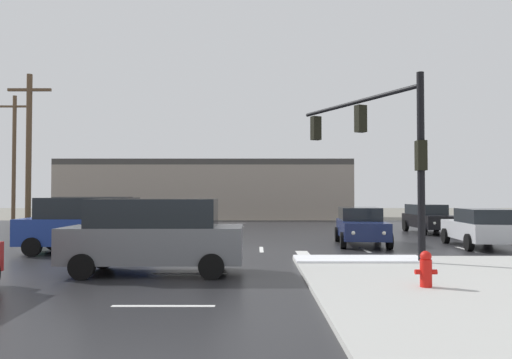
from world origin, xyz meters
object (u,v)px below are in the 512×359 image
at_px(suv_green, 92,217).
at_px(sedan_silver, 479,227).
at_px(utility_pole_distant, 13,157).
at_px(traffic_signal_mast, 379,139).
at_px(sedan_black, 428,218).
at_px(utility_pole_far, 27,151).
at_px(suv_blue, 87,224).
at_px(fire_hydrant, 425,269).
at_px(sedan_navy, 360,225).
at_px(suv_grey, 153,234).

distance_m(suv_green, sedan_silver, 17.25).
bearing_deg(utility_pole_distant, traffic_signal_mast, -43.05).
bearing_deg(sedan_black, utility_pole_far, -83.61).
bearing_deg(sedan_silver, utility_pole_far, 80.61).
bearing_deg(sedan_silver, suv_blue, 101.89).
bearing_deg(traffic_signal_mast, utility_pole_distant, 20.83).
height_order(suv_green, sedan_silver, suv_green).
xyz_separation_m(sedan_black, utility_pole_distant, (-27.50, 9.07, 4.10)).
relative_size(fire_hydrant, sedan_silver, 0.17).
height_order(sedan_navy, utility_pole_far, utility_pole_far).
relative_size(fire_hydrant, utility_pole_distant, 0.08).
relative_size(fire_hydrant, utility_pole_far, 0.10).
xyz_separation_m(sedan_black, sedan_navy, (-5.15, -6.57, 0.00)).
relative_size(traffic_signal_mast, sedan_navy, 1.28).
height_order(traffic_signal_mast, suv_blue, traffic_signal_mast).
xyz_separation_m(utility_pole_far, utility_pole_distant, (-6.33, 11.72, 0.60)).
bearing_deg(utility_pole_far, fire_hydrant, -43.52).
bearing_deg(suv_grey, suv_green, -65.15).
height_order(fire_hydrant, sedan_silver, sedan_silver).
relative_size(suv_grey, utility_pole_far, 0.59).
height_order(fire_hydrant, suv_grey, suv_grey).
height_order(suv_blue, utility_pole_distant, utility_pole_distant).
bearing_deg(utility_pole_far, sedan_black, 7.14).
distance_m(sedan_silver, utility_pole_distant, 32.04).
bearing_deg(fire_hydrant, sedan_black, 71.00).
bearing_deg(sedan_black, fire_hydrant, -19.74).
distance_m(suv_grey, utility_pole_far, 15.10).
distance_m(sedan_black, suv_blue, 18.54).
bearing_deg(sedan_silver, fire_hydrant, 154.92).
relative_size(suv_green, sedan_navy, 1.06).
bearing_deg(sedan_black, utility_pole_distant, -109.00).
relative_size(suv_green, utility_pole_far, 0.59).
xyz_separation_m(sedan_silver, utility_pole_far, (-20.60, 5.15, 3.50)).
bearing_deg(sedan_silver, suv_grey, 124.19).
xyz_separation_m(fire_hydrant, suv_blue, (-9.87, 7.41, 0.55)).
bearing_deg(suv_blue, traffic_signal_mast, -9.49).
height_order(suv_green, suv_grey, same).
xyz_separation_m(sedan_silver, suv_blue, (-15.21, -1.94, 0.24)).
distance_m(suv_blue, utility_pole_far, 9.48).
bearing_deg(suv_grey, fire_hydrant, 157.29).
relative_size(traffic_signal_mast, suv_blue, 1.23).
bearing_deg(fire_hydrant, suv_grey, 158.00).
height_order(traffic_signal_mast, utility_pole_far, utility_pole_far).
height_order(sedan_silver, utility_pole_far, utility_pole_far).
distance_m(suv_blue, utility_pole_distant, 22.50).
distance_m(traffic_signal_mast, suv_grey, 8.10).
relative_size(sedan_black, suv_blue, 0.94).
height_order(sedan_silver, sedan_navy, same).
bearing_deg(suv_blue, utility_pole_far, 127.43).
bearing_deg(traffic_signal_mast, suv_blue, 54.27).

